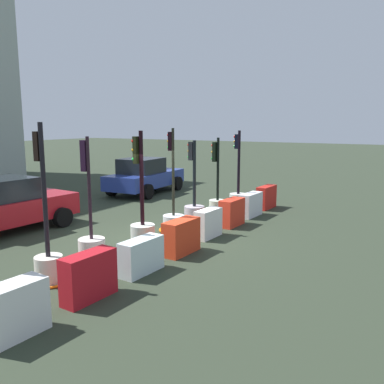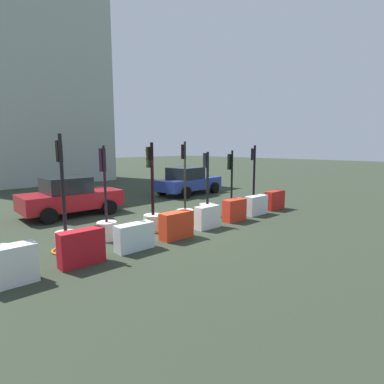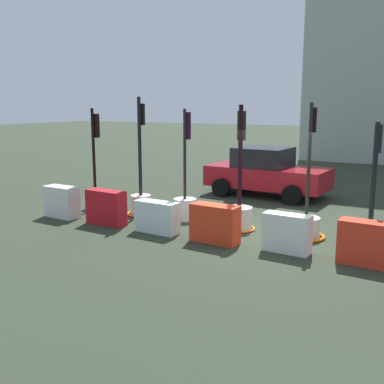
{
  "view_description": "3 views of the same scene",
  "coord_description": "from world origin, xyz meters",
  "px_view_note": "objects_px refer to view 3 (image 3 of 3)",
  "views": [
    {
      "loc": [
        -9.36,
        -6.5,
        3.31
      ],
      "look_at": [
        2.06,
        0.16,
        1.06
      ],
      "focal_mm": 37.88,
      "sensor_mm": 36.0,
      "label": 1
    },
    {
      "loc": [
        -7.52,
        -8.4,
        3.0
      ],
      "look_at": [
        1.25,
        0.12,
        1.17
      ],
      "focal_mm": 28.93,
      "sensor_mm": 36.0,
      "label": 2
    },
    {
      "loc": [
        3.57,
        -10.3,
        3.1
      ],
      "look_at": [
        -2.02,
        -0.2,
        0.9
      ],
      "focal_mm": 42.61,
      "sensor_mm": 36.0,
      "label": 3
    }
  ],
  "objects_px": {
    "construction_barrier_4": "(287,233)",
    "traffic_light_1": "(141,196)",
    "construction_barrier_2": "(157,217)",
    "traffic_light_5": "(370,227)",
    "construction_barrier_0": "(62,202)",
    "traffic_light_0": "(95,187)",
    "traffic_light_2": "(185,200)",
    "traffic_light_3": "(239,209)",
    "construction_barrier_1": "(106,207)",
    "car_red_compact": "(267,172)",
    "construction_barrier_3": "(215,224)",
    "construction_barrier_5": "(366,243)",
    "traffic_light_4": "(306,221)"
  },
  "relations": [
    {
      "from": "traffic_light_0",
      "to": "traffic_light_5",
      "type": "distance_m",
      "value": 7.88
    },
    {
      "from": "traffic_light_1",
      "to": "construction_barrier_0",
      "type": "distance_m",
      "value": 2.22
    },
    {
      "from": "traffic_light_4",
      "to": "construction_barrier_2",
      "type": "bearing_deg",
      "value": -158.6
    },
    {
      "from": "traffic_light_0",
      "to": "construction_barrier_4",
      "type": "height_order",
      "value": "traffic_light_0"
    },
    {
      "from": "traffic_light_4",
      "to": "traffic_light_5",
      "type": "relative_size",
      "value": 1.15
    },
    {
      "from": "traffic_light_4",
      "to": "construction_barrier_4",
      "type": "relative_size",
      "value": 3.07
    },
    {
      "from": "traffic_light_1",
      "to": "traffic_light_5",
      "type": "xyz_separation_m",
      "value": [
        6.19,
        0.05,
        -0.11
      ]
    },
    {
      "from": "construction_barrier_2",
      "to": "traffic_light_5",
      "type": "bearing_deg",
      "value": 16.23
    },
    {
      "from": "construction_barrier_2",
      "to": "construction_barrier_4",
      "type": "bearing_deg",
      "value": 0.94
    },
    {
      "from": "traffic_light_5",
      "to": "construction_barrier_0",
      "type": "height_order",
      "value": "traffic_light_5"
    },
    {
      "from": "traffic_light_2",
      "to": "car_red_compact",
      "type": "height_order",
      "value": "traffic_light_2"
    },
    {
      "from": "traffic_light_5",
      "to": "construction_barrier_2",
      "type": "bearing_deg",
      "value": -163.77
    },
    {
      "from": "traffic_light_2",
      "to": "traffic_light_5",
      "type": "height_order",
      "value": "traffic_light_2"
    },
    {
      "from": "traffic_light_1",
      "to": "construction_barrier_4",
      "type": "bearing_deg",
      "value": -15.31
    },
    {
      "from": "construction_barrier_0",
      "to": "construction_barrier_4",
      "type": "distance_m",
      "value": 6.48
    },
    {
      "from": "construction_barrier_3",
      "to": "car_red_compact",
      "type": "xyz_separation_m",
      "value": [
        -0.87,
        5.83,
        0.37
      ]
    },
    {
      "from": "construction_barrier_1",
      "to": "construction_barrier_5",
      "type": "relative_size",
      "value": 1.08
    },
    {
      "from": "traffic_light_2",
      "to": "construction_barrier_1",
      "type": "height_order",
      "value": "traffic_light_2"
    },
    {
      "from": "traffic_light_2",
      "to": "traffic_light_3",
      "type": "bearing_deg",
      "value": -7.77
    },
    {
      "from": "construction_barrier_0",
      "to": "construction_barrier_3",
      "type": "height_order",
      "value": "construction_barrier_3"
    },
    {
      "from": "construction_barrier_4",
      "to": "traffic_light_1",
      "type": "bearing_deg",
      "value": 164.69
    },
    {
      "from": "construction_barrier_0",
      "to": "car_red_compact",
      "type": "distance_m",
      "value": 6.99
    },
    {
      "from": "traffic_light_2",
      "to": "construction_barrier_1",
      "type": "relative_size",
      "value": 2.64
    },
    {
      "from": "traffic_light_1",
      "to": "construction_barrier_1",
      "type": "distance_m",
      "value": 1.34
    },
    {
      "from": "construction_barrier_3",
      "to": "construction_barrier_5",
      "type": "xyz_separation_m",
      "value": [
        3.26,
        0.08,
        0.0
      ]
    },
    {
      "from": "traffic_light_4",
      "to": "construction_barrier_0",
      "type": "distance_m",
      "value": 6.68
    },
    {
      "from": "traffic_light_3",
      "to": "traffic_light_5",
      "type": "relative_size",
      "value": 1.13
    },
    {
      "from": "traffic_light_3",
      "to": "construction_barrier_1",
      "type": "height_order",
      "value": "traffic_light_3"
    },
    {
      "from": "car_red_compact",
      "to": "construction_barrier_5",
      "type": "bearing_deg",
      "value": -54.34
    },
    {
      "from": "traffic_light_2",
      "to": "traffic_light_5",
      "type": "relative_size",
      "value": 1.1
    },
    {
      "from": "construction_barrier_1",
      "to": "car_red_compact",
      "type": "distance_m",
      "value": 6.24
    },
    {
      "from": "construction_barrier_2",
      "to": "car_red_compact",
      "type": "distance_m",
      "value": 5.84
    },
    {
      "from": "construction_barrier_3",
      "to": "construction_barrier_0",
      "type": "bearing_deg",
      "value": 179.05
    },
    {
      "from": "car_red_compact",
      "to": "traffic_light_5",
      "type": "bearing_deg",
      "value": -47.55
    },
    {
      "from": "traffic_light_2",
      "to": "construction_barrier_4",
      "type": "height_order",
      "value": "traffic_light_2"
    },
    {
      "from": "construction_barrier_1",
      "to": "construction_barrier_3",
      "type": "relative_size",
      "value": 0.99
    },
    {
      "from": "construction_barrier_3",
      "to": "construction_barrier_4",
      "type": "height_order",
      "value": "construction_barrier_3"
    },
    {
      "from": "construction_barrier_3",
      "to": "construction_barrier_2",
      "type": "bearing_deg",
      "value": 178.28
    },
    {
      "from": "traffic_light_0",
      "to": "construction_barrier_5",
      "type": "xyz_separation_m",
      "value": [
        7.98,
        -1.32,
        -0.21
      ]
    },
    {
      "from": "traffic_light_5",
      "to": "construction_barrier_1",
      "type": "height_order",
      "value": "traffic_light_5"
    },
    {
      "from": "car_red_compact",
      "to": "traffic_light_4",
      "type": "bearing_deg",
      "value": -59.76
    },
    {
      "from": "traffic_light_0",
      "to": "traffic_light_4",
      "type": "xyz_separation_m",
      "value": [
        6.46,
        -0.04,
        -0.24
      ]
    },
    {
      "from": "construction_barrier_1",
      "to": "traffic_light_4",
      "type": "bearing_deg",
      "value": 14.71
    },
    {
      "from": "traffic_light_5",
      "to": "construction_barrier_3",
      "type": "xyz_separation_m",
      "value": [
        -3.15,
        -1.44,
        0.01
      ]
    },
    {
      "from": "traffic_light_0",
      "to": "construction_barrier_4",
      "type": "distance_m",
      "value": 6.52
    },
    {
      "from": "traffic_light_0",
      "to": "traffic_light_2",
      "type": "xyz_separation_m",
      "value": [
        3.07,
        0.12,
        -0.11
      ]
    },
    {
      "from": "construction_barrier_2",
      "to": "construction_barrier_5",
      "type": "xyz_separation_m",
      "value": [
        4.87,
        0.03,
        0.05
      ]
    },
    {
      "from": "traffic_light_2",
      "to": "traffic_light_3",
      "type": "relative_size",
      "value": 0.97
    },
    {
      "from": "construction_barrier_3",
      "to": "traffic_light_4",
      "type": "bearing_deg",
      "value": 38.11
    },
    {
      "from": "construction_barrier_4",
      "to": "construction_barrier_5",
      "type": "bearing_deg",
      "value": -0.81
    }
  ]
}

